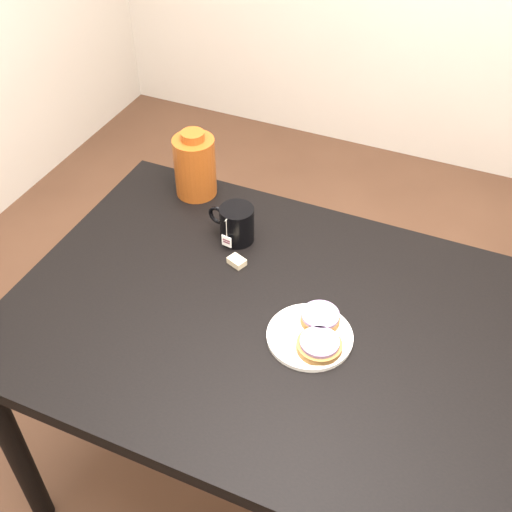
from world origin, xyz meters
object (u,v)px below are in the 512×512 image
(bagel_front, at_px, (319,345))
(mug, at_px, (236,224))
(bagel_package, at_px, (195,166))
(plate, at_px, (310,336))
(teabag_pouch, at_px, (237,261))
(table, at_px, (295,346))
(bagel_back, at_px, (320,317))

(bagel_front, bearing_deg, mug, 140.02)
(bagel_package, bearing_deg, plate, -38.43)
(bagel_front, bearing_deg, plate, 137.96)
(plate, relative_size, teabag_pouch, 4.48)
(plate, xyz_separation_m, mug, (-0.31, 0.25, 0.04))
(bagel_front, distance_m, bagel_package, 0.69)
(table, distance_m, bagel_front, 0.15)
(table, relative_size, mug, 9.78)
(bagel_front, relative_size, mug, 0.82)
(bagel_front, distance_m, teabag_pouch, 0.35)
(mug, bearing_deg, table, -32.97)
(bagel_front, bearing_deg, teabag_pouch, 146.99)
(bagel_front, height_order, bagel_package, bagel_package)
(plate, bearing_deg, teabag_pouch, 148.28)
(table, height_order, bagel_front, bagel_front)
(plate, distance_m, bagel_package, 0.65)
(bagel_back, relative_size, bagel_front, 0.85)
(table, xyz_separation_m, bagel_front, (0.08, -0.06, 0.11))
(teabag_pouch, bearing_deg, table, -30.94)
(plate, xyz_separation_m, bagel_front, (0.03, -0.03, 0.02))
(plate, height_order, bagel_front, bagel_front)
(mug, relative_size, teabag_pouch, 3.18)
(mug, height_order, bagel_package, bagel_package)
(bagel_package, bearing_deg, mug, -36.30)
(table, bearing_deg, plate, -35.34)
(bagel_back, distance_m, bagel_front, 0.08)
(mug, xyz_separation_m, bagel_package, (-0.20, 0.15, 0.04))
(table, relative_size, bagel_package, 6.82)
(table, bearing_deg, bagel_front, -38.35)
(plate, height_order, teabag_pouch, teabag_pouch)
(plate, distance_m, bagel_front, 0.05)
(bagel_front, xyz_separation_m, teabag_pouch, (-0.30, 0.19, -0.01))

